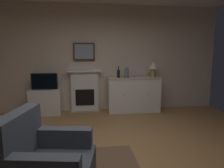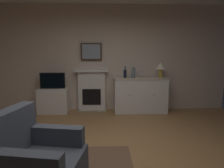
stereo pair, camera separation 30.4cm
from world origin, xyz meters
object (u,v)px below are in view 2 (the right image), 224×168
(wine_glass_center, at_px, (142,73))
(armchair, at_px, (36,160))
(framed_picture, at_px, (91,52))
(wine_glass_left, at_px, (138,73))
(fireplace_unit, at_px, (92,90))
(vase_decorative, at_px, (133,73))
(tv_set, at_px, (53,81))
(wine_bottle, at_px, (125,74))
(table_lamp, at_px, (161,67))
(tv_cabinet, at_px, (54,100))
(sideboard_cabinet, at_px, (140,95))

(wine_glass_center, distance_m, armchair, 3.52)
(framed_picture, xyz_separation_m, wine_glass_left, (1.21, -0.23, -0.54))
(fireplace_unit, xyz_separation_m, wine_glass_center, (1.32, -0.18, 0.48))
(vase_decorative, height_order, tv_set, vase_decorative)
(wine_glass_left, bearing_deg, wine_bottle, 177.95)
(table_lamp, relative_size, armchair, 0.43)
(tv_cabinet, bearing_deg, wine_bottle, -0.31)
(wine_bottle, distance_m, wine_glass_center, 0.45)
(fireplace_unit, xyz_separation_m, framed_picture, (-0.00, 0.05, 1.02))
(fireplace_unit, height_order, wine_glass_center, fireplace_unit)
(framed_picture, relative_size, wine_glass_center, 3.33)
(wine_bottle, bearing_deg, table_lamp, -0.32)
(armchair, bearing_deg, tv_cabinet, 101.28)
(table_lamp, distance_m, vase_decorative, 0.73)
(wine_bottle, height_order, tv_set, wine_bottle)
(sideboard_cabinet, height_order, wine_bottle, wine_bottle)
(fireplace_unit, height_order, armchair, fireplace_unit)
(table_lamp, relative_size, tv_set, 0.65)
(table_lamp, bearing_deg, wine_glass_center, -179.48)
(table_lamp, height_order, armchair, table_lamp)
(fireplace_unit, relative_size, wine_glass_left, 6.67)
(sideboard_cabinet, distance_m, wine_glass_center, 0.57)
(wine_bottle, xyz_separation_m, vase_decorative, (0.20, -0.06, 0.03))
(sideboard_cabinet, xyz_separation_m, wine_glass_left, (-0.07, -0.01, 0.57))
(wine_bottle, relative_size, tv_set, 0.47)
(armchair, bearing_deg, table_lamp, 54.68)
(wine_glass_left, height_order, vase_decorative, vase_decorative)
(wine_glass_left, xyz_separation_m, tv_set, (-2.18, -0.00, -0.18))
(wine_bottle, distance_m, tv_set, 1.85)
(wine_glass_left, relative_size, wine_glass_center, 1.00)
(wine_glass_left, relative_size, tv_set, 0.27)
(fireplace_unit, bearing_deg, tv_cabinet, -170.55)
(sideboard_cabinet, relative_size, tv_set, 2.22)
(wine_bottle, height_order, tv_cabinet, wine_bottle)
(framed_picture, bearing_deg, wine_bottle, -14.04)
(wine_glass_center, bearing_deg, sideboard_cabinet, 174.30)
(framed_picture, height_order, wine_glass_center, framed_picture)
(framed_picture, xyz_separation_m, tv_cabinet, (-0.97, -0.21, -1.25))
(tv_cabinet, relative_size, armchair, 0.81)
(fireplace_unit, bearing_deg, wine_glass_left, -8.69)
(wine_glass_center, xyz_separation_m, vase_decorative, (-0.24, -0.05, 0.02))
(tv_cabinet, xyz_separation_m, tv_set, (-0.00, -0.02, 0.52))
(fireplace_unit, relative_size, wine_bottle, 3.79)
(armchair, bearing_deg, wine_glass_center, 60.97)
(vase_decorative, bearing_deg, framed_picture, 165.72)
(tv_cabinet, bearing_deg, fireplace_unit, 9.45)
(fireplace_unit, bearing_deg, framed_picture, 90.00)
(framed_picture, relative_size, table_lamp, 1.38)
(fireplace_unit, relative_size, framed_picture, 2.00)
(tv_set, bearing_deg, sideboard_cabinet, 0.21)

